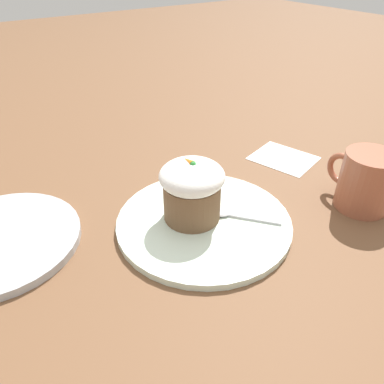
{
  "coord_description": "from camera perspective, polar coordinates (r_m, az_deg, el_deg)",
  "views": [
    {
      "loc": [
        -0.36,
        0.26,
        0.36
      ],
      "look_at": [
        0.02,
        0.01,
        0.06
      ],
      "focal_mm": 35.0,
      "sensor_mm": 36.0,
      "label": 1
    }
  ],
  "objects": [
    {
      "name": "paper_napkin",
      "position": [
        0.77,
        13.77,
        5.05
      ],
      "size": [
        0.14,
        0.13,
        0.0
      ],
      "color": "white",
      "rests_on": "ground_plane"
    },
    {
      "name": "coffee_cup",
      "position": [
        0.65,
        24.91,
        1.55
      ],
      "size": [
        0.12,
        0.08,
        0.09
      ],
      "color": "#9E563D",
      "rests_on": "ground_plane"
    },
    {
      "name": "carrot_cake",
      "position": [
        0.54,
        -0.0,
        0.45
      ],
      "size": [
        0.09,
        0.09,
        0.1
      ],
      "color": "brown",
      "rests_on": "dessert_plate"
    },
    {
      "name": "dessert_plate",
      "position": [
        0.57,
        1.81,
        -4.59
      ],
      "size": [
        0.26,
        0.26,
        0.01
      ],
      "color": "silver",
      "rests_on": "ground_plane"
    },
    {
      "name": "spoon",
      "position": [
        0.57,
        5.9,
        -3.3
      ],
      "size": [
        0.1,
        0.09,
        0.01
      ],
      "color": "silver",
      "rests_on": "dessert_plate"
    },
    {
      "name": "ground_plane",
      "position": [
        0.57,
        1.8,
        -5.01
      ],
      "size": [
        4.0,
        4.0,
        0.0
      ],
      "primitive_type": "plane",
      "color": "brown"
    }
  ]
}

